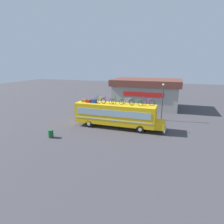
{
  "coord_description": "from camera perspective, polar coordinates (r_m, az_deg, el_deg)",
  "views": [
    {
      "loc": [
        7.2,
        -22.33,
        8.06
      ],
      "look_at": [
        -0.41,
        0.0,
        1.99
      ],
      "focal_mm": 30.68,
      "sensor_mm": 36.0,
      "label": 1
    }
  ],
  "objects": [
    {
      "name": "luggage_bag_1",
      "position": [
        25.37,
        -8.3,
        3.38
      ],
      "size": [
        0.62,
        0.36,
        0.39
      ],
      "primitive_type": "cube",
      "color": "olive",
      "rests_on": "bus"
    },
    {
      "name": "bus",
      "position": [
        24.24,
        1.31,
        -0.63
      ],
      "size": [
        11.42,
        2.53,
        3.07
      ],
      "color": "yellow",
      "rests_on": "ground"
    },
    {
      "name": "rooftop_bicycle_5",
      "position": [
        23.0,
        7.23,
        2.71
      ],
      "size": [
        1.72,
        0.44,
        0.87
      ],
      "color": "black",
      "rests_on": "bus"
    },
    {
      "name": "rooftop_bicycle_4",
      "position": [
        23.91,
        4.63,
        3.21
      ],
      "size": [
        1.65,
        0.44,
        0.86
      ],
      "color": "black",
      "rests_on": "bus"
    },
    {
      "name": "rooftop_bicycle_3",
      "position": [
        23.71,
        1.66,
        3.16
      ],
      "size": [
        1.65,
        0.44,
        0.86
      ],
      "color": "black",
      "rests_on": "bus"
    },
    {
      "name": "ground_plane",
      "position": [
        24.81,
        0.91,
        -4.53
      ],
      "size": [
        120.0,
        120.0,
        0.0
      ],
      "primitive_type": "plane",
      "color": "#423F44"
    },
    {
      "name": "street_lamp",
      "position": [
        27.89,
        14.81,
        3.6
      ],
      "size": [
        0.29,
        0.29,
        5.29
      ],
      "color": "#38383D",
      "rests_on": "ground"
    },
    {
      "name": "rooftop_bicycle_1",
      "position": [
        24.61,
        -3.69,
        3.58
      ],
      "size": [
        1.64,
        0.44,
        0.89
      ],
      "color": "black",
      "rests_on": "bus"
    },
    {
      "name": "luggage_bag_3",
      "position": [
        24.69,
        -5.38,
        3.26
      ],
      "size": [
        0.66,
        0.46,
        0.47
      ],
      "primitive_type": "cube",
      "color": "#193899",
      "rests_on": "bus"
    },
    {
      "name": "trash_bin",
      "position": [
        22.42,
        -17.78,
        -6.19
      ],
      "size": [
        0.57,
        0.57,
        0.86
      ],
      "primitive_type": "cylinder",
      "color": "#1E592D",
      "rests_on": "ground"
    },
    {
      "name": "rooftop_bicycle_2",
      "position": [
        23.93,
        -1.38,
        3.29
      ],
      "size": [
        1.7,
        0.44,
        0.88
      ],
      "color": "black",
      "rests_on": "bus"
    },
    {
      "name": "rooftop_bicycle_6",
      "position": [
        23.34,
        10.66,
        2.83
      ],
      "size": [
        1.69,
        0.44,
        0.97
      ],
      "color": "black",
      "rests_on": "bus"
    },
    {
      "name": "luggage_bag_2",
      "position": [
        25.05,
        -6.95,
        3.21
      ],
      "size": [
        0.44,
        0.53,
        0.32
      ],
      "primitive_type": "cube",
      "color": "maroon",
      "rests_on": "bus"
    },
    {
      "name": "roadside_building",
      "position": [
        36.15,
        10.2,
        5.61
      ],
      "size": [
        12.22,
        7.52,
        5.17
      ],
      "color": "#9E9E99",
      "rests_on": "ground"
    }
  ]
}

